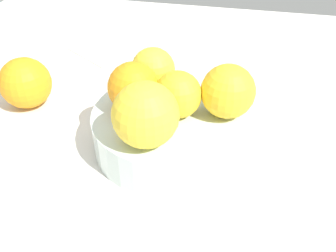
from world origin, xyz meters
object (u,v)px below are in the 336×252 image
Objects in this scene: orange_in_bowl_0 at (178,93)px; folded_napkin at (109,49)px; orange_in_bowl_1 at (153,69)px; orange_in_bowl_3 at (228,91)px; fruit_bowl at (168,130)px; orange_loose_0 at (25,83)px; orange_in_bowl_2 at (145,115)px; orange_in_bowl_4 at (134,87)px.

orange_in_bowl_0 reaches higher than folded_napkin.
folded_napkin is (-26.07, -19.13, -8.17)cm from orange_in_bowl_0.
orange_in_bowl_3 is at bearing 68.75° from orange_in_bowl_1.
folded_napkin is (-26.39, -17.87, -2.38)cm from fruit_bowl.
orange_in_bowl_3 is at bearing 83.25° from orange_loose_0.
fruit_bowl is 3.32× the size of orange_in_bowl_0.
orange_in_bowl_3 is (-7.46, 8.53, -0.41)cm from orange_in_bowl_2.
fruit_bowl is 2.61× the size of orange_in_bowl_2.
orange_in_bowl_0 is 0.91× the size of orange_in_bowl_4.
orange_in_bowl_0 is 6.13cm from orange_in_bowl_3.
orange_in_bowl_0 is at bearing 36.27° from folded_napkin.
folded_napkin is (-32.46, -16.62, -8.99)cm from orange_in_bowl_2.
orange_in_bowl_4 is (-0.15, -4.47, 6.07)cm from fruit_bowl.
orange_in_bowl_4 is (5.34, -1.20, 0.24)cm from orange_in_bowl_1.
orange_in_bowl_4 is at bearing -83.97° from orange_in_bowl_3.
orange_in_bowl_2 is (11.56, 2.02, 0.78)cm from orange_in_bowl_1.
orange_in_bowl_4 is 20.12cm from orange_loose_0.
orange_in_bowl_3 is at bearing 131.17° from orange_in_bowl_2.
orange_in_bowl_1 is 0.77× the size of orange_loose_0.
orange_in_bowl_3 reaches higher than orange_in_bowl_1.
orange_in_bowl_1 is at bearing -111.25° from orange_in_bowl_3.
orange_in_bowl_0 is 0.51× the size of folded_napkin.
orange_loose_0 is (0.47, -20.15, -4.43)cm from orange_in_bowl_1.
folded_napkin is (-21.37, 5.55, -3.78)cm from orange_loose_0.
orange_in_bowl_0 is 5.74cm from orange_in_bowl_4.
orange_in_bowl_3 is at bearing 100.06° from orange_in_bowl_0.
fruit_bowl is 9.66cm from orange_in_bowl_3.
orange_in_bowl_0 is at bearing 158.56° from orange_in_bowl_2.
fruit_bowl is 3.04× the size of orange_in_bowl_4.
orange_in_bowl_1 is at bearing -138.78° from orange_in_bowl_0.
orange_in_bowl_2 is 11.34cm from orange_in_bowl_3.
orange_in_bowl_4 is at bearing 27.05° from folded_napkin.
orange_in_bowl_4 is 0.84× the size of orange_loose_0.
fruit_bowl is 3.27× the size of orange_in_bowl_1.
orange_in_bowl_1 is at bearing -149.19° from fruit_bowl.
orange_in_bowl_3 is at bearing 100.79° from fruit_bowl.
orange_in_bowl_2 is 7.02cm from orange_in_bowl_4.
folded_napkin is at bearing 165.43° from orange_loose_0.
fruit_bowl is at bearing 30.81° from orange_in_bowl_1.
orange_in_bowl_2 is 1.16× the size of orange_in_bowl_4.
orange_in_bowl_2 is 0.97× the size of orange_loose_0.
orange_in_bowl_3 is 0.58× the size of folded_napkin.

